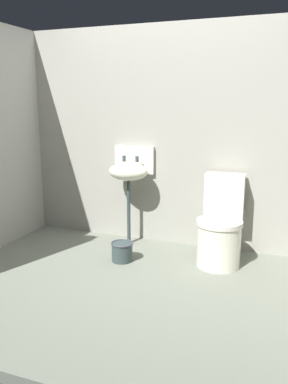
% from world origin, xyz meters
% --- Properties ---
extents(ground_plane, '(3.47, 2.48, 0.08)m').
position_xyz_m(ground_plane, '(0.00, 0.00, -0.04)').
color(ground_plane, slate).
extents(wall_back, '(3.47, 0.10, 2.16)m').
position_xyz_m(wall_back, '(0.00, 1.09, 1.08)').
color(wall_back, '#98978C').
rests_on(wall_back, ground).
extents(toilet_near_wall, '(0.42, 0.61, 0.78)m').
position_xyz_m(toilet_near_wall, '(0.57, 0.69, 0.32)').
color(toilet_near_wall, silver).
rests_on(toilet_near_wall, ground).
extents(sink, '(0.42, 0.35, 0.99)m').
position_xyz_m(sink, '(-0.39, 0.88, 0.75)').
color(sink, '#334041').
rests_on(sink, ground).
extents(bucket, '(0.21, 0.21, 0.18)m').
position_xyz_m(bucket, '(-0.27, 0.40, 0.09)').
color(bucket, '#334041').
rests_on(bucket, ground).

